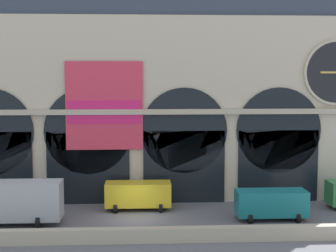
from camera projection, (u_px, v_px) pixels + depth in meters
The scene contains 6 objects.
ground_plane at pixel (136, 220), 37.82m from camera, with size 200.00×200.00×0.00m, color slate.
quay_parapet_wall at pixel (136, 235), 32.63m from camera, with size 90.00×0.70×0.95m, color #B2A891.
station_building at pixel (137, 84), 44.65m from camera, with size 41.45×6.14×20.37m.
box_truck_midwest at pixel (10, 201), 36.40m from camera, with size 7.50×2.91×3.12m.
van_center at pixel (138, 194), 40.56m from camera, with size 5.20×2.48×2.20m.
van_mideast at pixel (271, 203), 37.76m from camera, with size 5.20×2.48×2.20m.
Camera 1 is at (0.34, -37.00, 10.73)m, focal length 54.49 mm.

